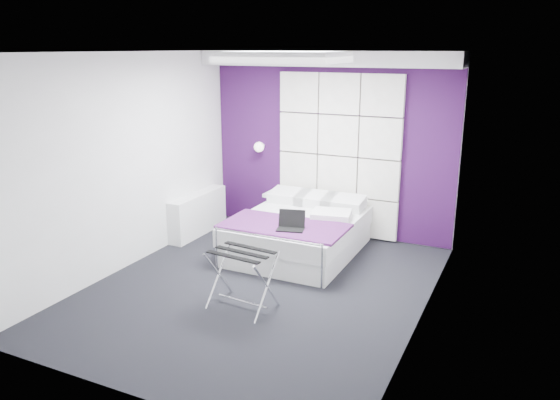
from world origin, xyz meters
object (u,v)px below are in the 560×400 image
at_px(radiator, 198,214).
at_px(bed, 299,233).
at_px(wall_lamp, 260,147).
at_px(nightstand, 280,195).
at_px(luggage_rack, 242,280).
at_px(laptop, 292,225).

xyz_separation_m(radiator, bed, (1.64, -0.09, -0.02)).
xyz_separation_m(wall_lamp, bed, (1.00, -0.85, -0.94)).
xyz_separation_m(nightstand, luggage_rack, (0.76, -2.52, -0.21)).
relative_size(luggage_rack, laptop, 1.96).
xyz_separation_m(wall_lamp, nightstand, (0.35, -0.04, -0.69)).
distance_m(wall_lamp, luggage_rack, 2.93).
relative_size(wall_lamp, nightstand, 0.35).
height_order(radiator, luggage_rack, luggage_rack).
bearing_deg(wall_lamp, radiator, -130.10).
distance_m(luggage_rack, laptop, 1.19).
bearing_deg(radiator, laptop, -19.64).
relative_size(bed, nightstand, 4.30).
height_order(nightstand, laptop, laptop).
distance_m(radiator, luggage_rack, 2.51).
xyz_separation_m(luggage_rack, laptop, (0.05, 1.16, 0.26)).
xyz_separation_m(nightstand, laptop, (0.80, -1.36, 0.05)).
bearing_deg(laptop, wall_lamp, 115.90).
bearing_deg(wall_lamp, luggage_rack, -66.60).
xyz_separation_m(bed, laptop, (0.15, -0.55, 0.30)).
distance_m(bed, nightstand, 1.07).
bearing_deg(laptop, bed, 91.63).
height_order(radiator, bed, bed).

